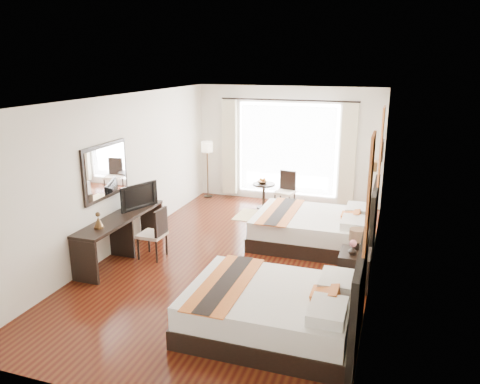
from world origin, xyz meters
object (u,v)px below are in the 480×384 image
(table_lamp, at_px, (357,237))
(floor_lamp, at_px, (207,151))
(vase, at_px, (352,254))
(window_chair, at_px, (285,198))
(nightstand, at_px, (354,269))
(side_table, at_px, (264,196))
(bed_near, at_px, (277,309))
(bed_far, at_px, (317,228))
(console_desk, at_px, (122,236))
(television, at_px, (136,195))
(fruit_bowl, at_px, (262,182))
(desk_chair, at_px, (153,243))

(table_lamp, xyz_separation_m, floor_lamp, (-4.00, 3.67, 0.44))
(vase, height_order, window_chair, window_chair)
(nightstand, xyz_separation_m, side_table, (-2.40, 3.35, 0.02))
(table_lamp, bearing_deg, side_table, 126.64)
(floor_lamp, relative_size, window_chair, 1.59)
(bed_near, distance_m, floor_lamp, 6.35)
(table_lamp, bearing_deg, floor_lamp, 137.47)
(bed_far, distance_m, console_desk, 3.60)
(nightstand, distance_m, floor_lamp, 5.59)
(bed_near, distance_m, window_chair, 5.16)
(television, height_order, side_table, television)
(bed_near, bearing_deg, bed_far, 90.23)
(bed_far, relative_size, side_table, 3.69)
(fruit_bowl, bearing_deg, television, -117.64)
(desk_chair, distance_m, side_table, 3.55)
(bed_near, relative_size, window_chair, 2.45)
(nightstand, height_order, console_desk, console_desk)
(desk_chair, bearing_deg, fruit_bowl, -105.50)
(bed_near, height_order, console_desk, bed_near)
(television, bearing_deg, bed_far, -48.59)
(floor_lamp, distance_m, side_table, 1.89)
(bed_far, bearing_deg, bed_near, -89.77)
(console_desk, distance_m, fruit_bowl, 3.86)
(nightstand, bearing_deg, fruit_bowl, 126.07)
(bed_near, distance_m, fruit_bowl, 5.23)
(table_lamp, relative_size, window_chair, 0.43)
(table_lamp, xyz_separation_m, vase, (-0.04, -0.23, -0.20))
(fruit_bowl, distance_m, window_chair, 0.65)
(television, bearing_deg, floor_lamp, 21.69)
(console_desk, bearing_deg, side_table, 65.36)
(bed_far, height_order, window_chair, bed_far)
(desk_chair, bearing_deg, side_table, -106.02)
(table_lamp, relative_size, television, 0.48)
(nightstand, bearing_deg, console_desk, -177.58)
(side_table, bearing_deg, vase, -55.61)
(bed_near, bearing_deg, television, 147.96)
(bed_far, height_order, nightstand, bed_far)
(bed_near, height_order, nightstand, bed_near)
(desk_chair, xyz_separation_m, window_chair, (1.56, 3.46, -0.01))
(vase, xyz_separation_m, console_desk, (-3.98, -0.07, -0.18))
(desk_chair, bearing_deg, console_desk, 15.33)
(television, distance_m, desk_chair, 0.97)
(floor_lamp, bearing_deg, table_lamp, -42.53)
(floor_lamp, bearing_deg, console_desk, -90.16)
(bed_far, relative_size, window_chair, 2.48)
(fruit_bowl, bearing_deg, floor_lamp, 163.95)
(bed_far, relative_size, desk_chair, 2.41)
(table_lamp, height_order, console_desk, table_lamp)
(television, bearing_deg, fruit_bowl, -6.10)
(vase, bearing_deg, side_table, 124.39)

